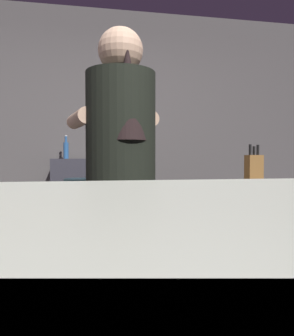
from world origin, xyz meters
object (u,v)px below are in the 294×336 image
object	(u,v)px
chefs_knife	(159,186)
bottle_hot_sauce	(66,150)
bottle_vinegar	(123,149)
knife_block	(254,169)
bartender	(121,178)
mixing_bowl	(81,183)
bottle_olive_oil	(104,149)

from	to	relation	value
chefs_knife	bottle_hot_sauce	bearing A→B (deg)	107.67
bottle_vinegar	knife_block	bearing A→B (deg)	-60.32
bartender	chefs_knife	distance (m)	0.50
mixing_bowl	bottle_vinegar	world-z (taller)	bottle_vinegar
chefs_knife	knife_block	bearing A→B (deg)	-7.80
bottle_hot_sauce	mixing_bowl	bearing A→B (deg)	-82.37
knife_block	bottle_vinegar	xyz separation A→B (m)	(-0.74, 1.31, 0.16)
chefs_knife	bottle_hot_sauce	distance (m)	1.51
knife_block	bottle_olive_oil	size ratio (longest dim) A/B	1.10
bottle_hot_sauce	bottle_olive_oil	distance (m)	0.39
knife_block	bottle_vinegar	world-z (taller)	bottle_vinegar
bartender	knife_block	bearing A→B (deg)	-78.86
knife_block	bottle_hot_sauce	xyz separation A→B (m)	(-1.32, 1.32, 0.16)
bartender	bottle_vinegar	world-z (taller)	bartender
chefs_knife	bartender	bearing A→B (deg)	-133.34
mixing_bowl	bottle_olive_oil	size ratio (longest dim) A/B	0.82
chefs_knife	mixing_bowl	bearing A→B (deg)	171.78
bottle_olive_oil	chefs_knife	bearing A→B (deg)	-77.34
bartender	chefs_knife	bearing A→B (deg)	-47.43
bottle_vinegar	bottle_olive_oil	size ratio (longest dim) A/B	1.00
knife_block	bottle_olive_oil	world-z (taller)	bottle_olive_oil
mixing_bowl	chefs_knife	size ratio (longest dim) A/B	0.85
bottle_vinegar	bottle_olive_oil	bearing A→B (deg)	-163.53
bartender	bottle_olive_oil	distance (m)	1.68
bartender	knife_block	xyz separation A→B (m)	(0.93, 0.42, 0.02)
bartender	knife_block	world-z (taller)	bartender
bartender	bottle_vinegar	size ratio (longest dim) A/B	7.04
mixing_bowl	bottle_olive_oil	xyz separation A→B (m)	(0.20, 1.26, 0.24)
chefs_knife	bottle_olive_oil	size ratio (longest dim) A/B	0.97
chefs_knife	bottle_vinegar	distance (m)	1.35
knife_block	chefs_knife	size ratio (longest dim) A/B	1.13
bottle_hot_sauce	bottle_olive_oil	xyz separation A→B (m)	(0.38, -0.07, 0.00)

